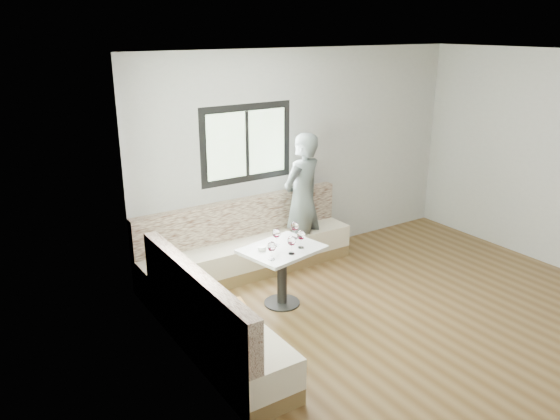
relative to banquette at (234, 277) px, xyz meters
name	(u,v)px	position (x,y,z in m)	size (l,w,h in m)	color
room	(438,199)	(1.51, -1.55, 1.08)	(5.01, 5.01, 2.81)	brown
banquette	(234,277)	(0.00, 0.00, 0.00)	(2.90, 2.80, 0.95)	brown
table	(282,262)	(0.45, -0.32, 0.19)	(0.96, 0.82, 0.70)	black
person	(302,199)	(1.34, 0.56, 0.55)	(0.65, 0.42, 1.77)	#545F5D
olive_ramekin	(262,248)	(0.23, -0.25, 0.39)	(0.09, 0.09, 0.04)	white
wine_glass_a	(272,247)	(0.18, -0.53, 0.51)	(0.09, 0.09, 0.20)	white
wine_glass_b	(292,242)	(0.44, -0.52, 0.51)	(0.09, 0.09, 0.20)	white
wine_glass_c	(301,236)	(0.63, -0.43, 0.51)	(0.09, 0.09, 0.20)	white
wine_glass_d	(276,234)	(0.43, -0.23, 0.51)	(0.09, 0.09, 0.20)	white
wine_glass_e	(295,227)	(0.73, -0.17, 0.51)	(0.09, 0.09, 0.20)	white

